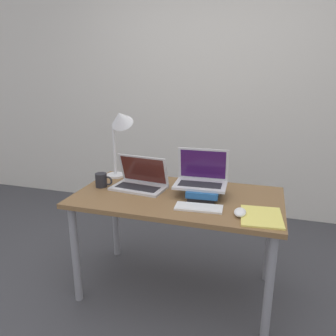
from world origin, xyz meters
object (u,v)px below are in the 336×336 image
object	(u,v)px
mug	(102,180)
desk_lamp	(120,126)
wireless_keyboard	(199,207)
book_stack	(203,191)
mouse	(240,212)
laptop_left	(140,182)
laptop_on_books	(201,178)
notepad	(261,217)

from	to	relation	value
mug	desk_lamp	distance (m)	0.41
wireless_keyboard	book_stack	bearing A→B (deg)	93.59
mouse	mug	size ratio (longest dim) A/B	0.86
laptop_left	laptop_on_books	size ratio (longest dim) A/B	1.12
laptop_left	notepad	xyz separation A→B (m)	(0.82, -0.25, -0.04)
book_stack	desk_lamp	size ratio (longest dim) A/B	0.51
book_stack	desk_lamp	bearing A→B (deg)	164.96
laptop_left	mouse	xyz separation A→B (m)	(0.70, -0.26, -0.03)
laptop_left	mouse	bearing A→B (deg)	-20.17
mouse	notepad	bearing A→B (deg)	3.22
book_stack	mug	world-z (taller)	mug
book_stack	mug	xyz separation A→B (m)	(-0.71, -0.03, 0.02)
book_stack	mug	distance (m)	0.71
laptop_on_books	wireless_keyboard	size ratio (longest dim) A/B	1.20
mouse	notepad	xyz separation A→B (m)	(0.12, 0.01, -0.01)
laptop_on_books	notepad	xyz separation A→B (m)	(0.39, -0.26, -0.10)
book_stack	desk_lamp	distance (m)	0.77
wireless_keyboard	mouse	xyz separation A→B (m)	(0.24, -0.03, 0.01)
laptop_left	laptop_on_books	world-z (taller)	laptop_on_books
laptop_on_books	notepad	world-z (taller)	laptop_on_books
laptop_left	desk_lamp	world-z (taller)	desk_lamp
laptop_left	mug	world-z (taller)	laptop_left
book_stack	laptop_left	bearing A→B (deg)	177.22
laptop_left	desk_lamp	distance (m)	0.44
book_stack	notepad	distance (m)	0.44
laptop_left	notepad	bearing A→B (deg)	-17.07
mouse	book_stack	bearing A→B (deg)	137.09
mouse	wireless_keyboard	bearing A→B (deg)	173.78
book_stack	mouse	xyz separation A→B (m)	(0.25, -0.24, -0.01)
laptop_on_books	notepad	size ratio (longest dim) A/B	1.17
book_stack	mouse	size ratio (longest dim) A/B	2.53
laptop_left	mug	xyz separation A→B (m)	(-0.26, -0.06, 0.00)
laptop_left	wireless_keyboard	xyz separation A→B (m)	(0.46, -0.23, -0.04)
laptop_left	book_stack	bearing A→B (deg)	-2.78
laptop_left	wireless_keyboard	size ratio (longest dim) A/B	1.34
laptop_left	desk_lamp	xyz separation A→B (m)	(-0.21, 0.15, 0.35)
book_stack	mouse	distance (m)	0.35
laptop_left	book_stack	size ratio (longest dim) A/B	1.40
notepad	mouse	bearing A→B (deg)	-176.78
wireless_keyboard	desk_lamp	bearing A→B (deg)	150.04
laptop_on_books	book_stack	bearing A→B (deg)	-55.36
laptop_on_books	mug	size ratio (longest dim) A/B	2.74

